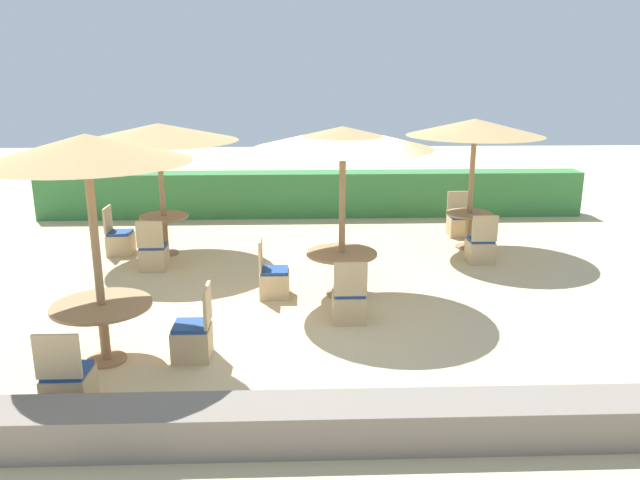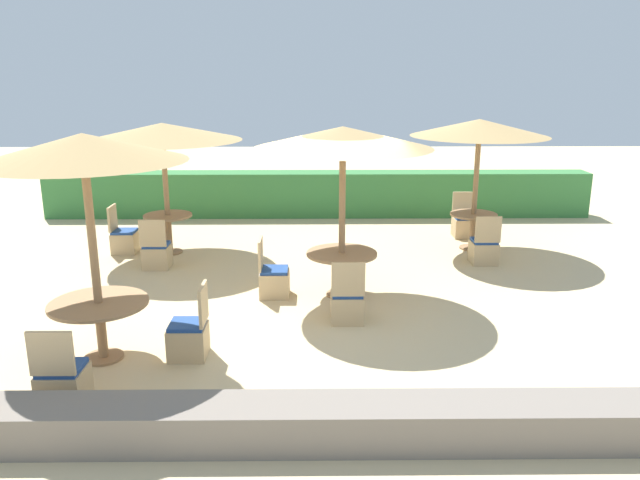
{
  "view_description": "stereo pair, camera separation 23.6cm",
  "coord_description": "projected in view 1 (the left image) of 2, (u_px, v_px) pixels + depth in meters",
  "views": [
    {
      "loc": [
        -0.34,
        -8.69,
        3.46
      ],
      "look_at": [
        0.0,
        0.6,
        0.9
      ],
      "focal_mm": 35.0,
      "sensor_mm": 36.0,
      "label": 1
    },
    {
      "loc": [
        -0.1,
        -8.7,
        3.46
      ],
      "look_at": [
        0.0,
        0.6,
        0.9
      ],
      "focal_mm": 35.0,
      "sensor_mm": 36.0,
      "label": 2
    }
  ],
  "objects": [
    {
      "name": "hedge_row",
      "position": [
        312.0,
        194.0,
        15.07
      ],
      "size": [
        13.0,
        0.7,
        1.07
      ],
      "primitive_type": "cube",
      "color": "#387A3D",
      "rests_on": "ground_plane"
    },
    {
      "name": "parasol_back_left",
      "position": [
        158.0,
        133.0,
        11.46
      ],
      "size": [
        2.95,
        2.95,
        2.5
      ],
      "color": "#93704C",
      "rests_on": "ground_plane"
    },
    {
      "name": "ground_plane",
      "position": [
        321.0,
        309.0,
        9.31
      ],
      "size": [
        40.0,
        40.0,
        0.0
      ],
      "primitive_type": "plane",
      "color": "#D1BA8C"
    },
    {
      "name": "patio_chair_front_left_south",
      "position": [
        68.0,
        386.0,
        6.51
      ],
      "size": [
        0.46,
        0.46,
        0.93
      ],
      "color": "tan",
      "rests_on": "ground_plane"
    },
    {
      "name": "patio_chair_center_south",
      "position": [
        349.0,
        304.0,
        8.79
      ],
      "size": [
        0.46,
        0.46,
        0.93
      ],
      "color": "tan",
      "rests_on": "ground_plane"
    },
    {
      "name": "round_table_front_left",
      "position": [
        102.0,
        315.0,
        7.49
      ],
      "size": [
        1.19,
        1.19,
        0.74
      ],
      "color": "#93704C",
      "rests_on": "ground_plane"
    },
    {
      "name": "patio_chair_front_left_east",
      "position": [
        193.0,
        338.0,
        7.67
      ],
      "size": [
        0.46,
        0.46,
        0.93
      ],
      "rotation": [
        0.0,
        0.0,
        1.57
      ],
      "color": "tan",
      "rests_on": "ground_plane"
    },
    {
      "name": "round_table_center",
      "position": [
        342.0,
        261.0,
        9.73
      ],
      "size": [
        1.1,
        1.1,
        0.7
      ],
      "color": "#93704C",
      "rests_on": "ground_plane"
    },
    {
      "name": "patio_chair_center_west",
      "position": [
        273.0,
        280.0,
        9.76
      ],
      "size": [
        0.46,
        0.46,
        0.93
      ],
      "rotation": [
        0.0,
        0.0,
        -1.57
      ],
      "color": "tan",
      "rests_on": "ground_plane"
    },
    {
      "name": "stone_border",
      "position": [
        336.0,
        423.0,
        5.92
      ],
      "size": [
        10.0,
        0.56,
        0.42
      ],
      "primitive_type": "cube",
      "color": "slate",
      "rests_on": "ground_plane"
    },
    {
      "name": "patio_chair_back_right_south",
      "position": [
        480.0,
        248.0,
        11.49
      ],
      "size": [
        0.46,
        0.46,
        0.93
      ],
      "color": "tan",
      "rests_on": "ground_plane"
    },
    {
      "name": "round_table_back_right",
      "position": [
        469.0,
        222.0,
        12.36
      ],
      "size": [
        0.92,
        0.92,
        0.71
      ],
      "color": "#93704C",
      "rests_on": "ground_plane"
    },
    {
      "name": "parasol_front_left",
      "position": [
        86.0,
        150.0,
        6.97
      ],
      "size": [
        2.35,
        2.35,
        2.76
      ],
      "color": "#93704C",
      "rests_on": "ground_plane"
    },
    {
      "name": "parasol_center",
      "position": [
        343.0,
        138.0,
        9.22
      ],
      "size": [
        2.7,
        2.7,
        2.64
      ],
      "color": "#93704C",
      "rests_on": "ground_plane"
    },
    {
      "name": "patio_chair_back_left_south",
      "position": [
        154.0,
        255.0,
        11.08
      ],
      "size": [
        0.46,
        0.46,
        0.93
      ],
      "color": "tan",
      "rests_on": "ground_plane"
    },
    {
      "name": "patio_chair_back_right_north",
      "position": [
        459.0,
        224.0,
        13.32
      ],
      "size": [
        0.46,
        0.46,
        0.93
      ],
      "rotation": [
        0.0,
        0.0,
        3.14
      ],
      "color": "tan",
      "rests_on": "ground_plane"
    },
    {
      "name": "parasol_back_right",
      "position": [
        475.0,
        128.0,
        11.87
      ],
      "size": [
        2.62,
        2.62,
        2.54
      ],
      "color": "#93704C",
      "rests_on": "ground_plane"
    },
    {
      "name": "round_table_back_left",
      "position": [
        164.0,
        225.0,
        11.92
      ],
      "size": [
        0.93,
        0.93,
        0.76
      ],
      "color": "#93704C",
      "rests_on": "ground_plane"
    },
    {
      "name": "patio_chair_back_left_west",
      "position": [
        120.0,
        241.0,
        12.0
      ],
      "size": [
        0.46,
        0.46,
        0.93
      ],
      "rotation": [
        0.0,
        0.0,
        -1.57
      ],
      "color": "tan",
      "rests_on": "ground_plane"
    }
  ]
}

